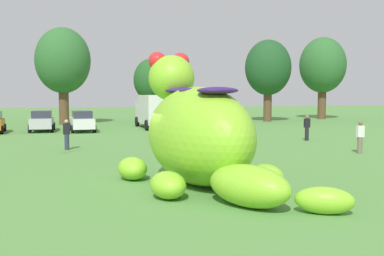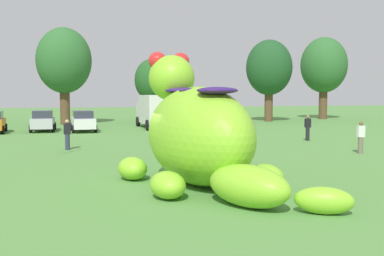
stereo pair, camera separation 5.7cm
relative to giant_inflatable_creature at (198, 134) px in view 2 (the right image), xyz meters
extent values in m
plane|color=#568E42|center=(-0.80, 0.99, -1.78)|extent=(160.00, 160.00, 0.00)
ellipsoid|color=#8CD12D|center=(-0.02, 0.01, -0.05)|extent=(4.20, 6.62, 3.45)
ellipsoid|color=#8CD12D|center=(-0.52, 2.57, 2.04)|extent=(2.18, 2.32, 1.82)
sphere|color=red|center=(-1.07, 2.74, 2.72)|extent=(0.73, 0.73, 0.73)
sphere|color=red|center=(-0.09, 2.93, 2.72)|extent=(0.73, 0.73, 0.73)
ellipsoid|color=navy|center=(-0.29, 1.36, 1.53)|extent=(1.57, 1.35, 0.23)
ellipsoid|color=navy|center=(-0.02, 0.01, 1.53)|extent=(1.57, 1.35, 0.23)
ellipsoid|color=navy|center=(0.28, -1.50, 1.53)|extent=(1.57, 1.35, 0.23)
ellipsoid|color=#8CD12D|center=(-2.23, 1.29, -1.36)|extent=(1.32, 1.65, 0.84)
ellipsoid|color=#8CD12D|center=(1.54, 2.04, -1.36)|extent=(1.32, 1.65, 0.84)
ellipsoid|color=#8CD12D|center=(-1.42, -1.99, -1.36)|extent=(1.32, 1.65, 0.84)
ellipsoid|color=#8CD12D|center=(2.04, -1.30, -1.36)|extent=(1.32, 1.65, 0.84)
ellipsoid|color=#8CD12D|center=(0.67, -3.45, -1.18)|extent=(2.61, 3.08, 1.21)
ellipsoid|color=#8CD12D|center=(2.39, -4.63, -1.41)|extent=(1.75, 1.38, 0.74)
cylinder|color=black|center=(-10.75, 24.30, -1.46)|extent=(0.30, 0.66, 0.64)
cylinder|color=black|center=(-10.51, 21.77, -1.46)|extent=(0.30, 0.66, 0.64)
cube|color=#B7BABF|center=(-7.74, 23.72, -1.06)|extent=(1.84, 4.16, 0.80)
cube|color=#2D333D|center=(-7.73, 23.57, -0.36)|extent=(1.56, 2.02, 0.60)
cylinder|color=black|center=(-8.63, 24.96, -1.46)|extent=(0.26, 0.65, 0.64)
cylinder|color=black|center=(-6.93, 25.02, -1.46)|extent=(0.26, 0.65, 0.64)
cylinder|color=black|center=(-8.54, 22.42, -1.46)|extent=(0.26, 0.65, 0.64)
cylinder|color=black|center=(-6.84, 22.48, -1.46)|extent=(0.26, 0.65, 0.64)
cube|color=white|center=(-4.50, 22.78, -1.06)|extent=(2.12, 4.26, 0.80)
cube|color=#2D333D|center=(-4.48, 22.63, -0.36)|extent=(1.69, 2.11, 0.60)
cylinder|color=black|center=(-5.48, 23.95, -1.46)|extent=(0.31, 0.66, 0.64)
cylinder|color=black|center=(-3.79, 24.13, -1.46)|extent=(0.31, 0.66, 0.64)
cylinder|color=black|center=(-5.21, 21.43, -1.46)|extent=(0.31, 0.66, 0.64)
cylinder|color=black|center=(-3.52, 21.61, -1.46)|extent=(0.31, 0.66, 0.64)
cube|color=silver|center=(1.43, 27.57, -0.38)|extent=(2.15, 1.97, 1.90)
cube|color=silver|center=(1.71, 24.38, -0.08)|extent=(2.49, 4.77, 2.50)
cylinder|color=black|center=(0.44, 27.48, -1.33)|extent=(0.36, 0.92, 0.90)
cylinder|color=black|center=(2.43, 27.66, -1.33)|extent=(0.36, 0.92, 0.90)
cylinder|color=black|center=(0.81, 22.69, -1.33)|extent=(0.36, 0.92, 0.90)
cylinder|color=black|center=(2.90, 22.87, -1.33)|extent=(0.36, 0.92, 0.90)
cylinder|color=brown|center=(-6.43, 31.60, -0.10)|extent=(0.96, 0.96, 3.37)
ellipsoid|color=#2D662D|center=(-6.43, 31.60, 4.55)|extent=(5.39, 5.39, 6.46)
cylinder|color=brown|center=(2.67, 34.39, -0.58)|extent=(0.69, 0.69, 2.41)
ellipsoid|color=#235623|center=(2.67, 34.39, 2.75)|extent=(3.85, 3.85, 4.63)
cylinder|color=brown|center=(15.09, 31.61, -0.22)|extent=(0.89, 0.89, 3.12)
ellipsoid|color=#1E4C23|center=(15.09, 31.61, 4.09)|extent=(5.00, 5.00, 6.00)
cylinder|color=brown|center=(23.13, 34.56, -0.08)|extent=(0.97, 0.97, 3.41)
ellipsoid|color=#2D662D|center=(23.13, 34.56, 4.62)|extent=(5.45, 5.45, 6.54)
cylinder|color=#726656|center=(10.16, 6.00, -1.34)|extent=(0.26, 0.26, 0.88)
cube|color=white|center=(10.16, 6.00, -0.60)|extent=(0.38, 0.22, 0.60)
sphere|color=brown|center=(10.16, 6.00, -0.18)|extent=(0.22, 0.22, 0.22)
cylinder|color=black|center=(10.35, 12.53, -1.34)|extent=(0.26, 0.26, 0.88)
cube|color=black|center=(10.35, 12.53, -0.60)|extent=(0.38, 0.22, 0.60)
sphere|color=#9E7051|center=(10.35, 12.53, -0.18)|extent=(0.22, 0.22, 0.22)
cylinder|color=black|center=(8.36, 20.19, -1.34)|extent=(0.26, 0.26, 0.88)
cube|color=white|center=(8.36, 20.19, -0.60)|extent=(0.38, 0.22, 0.60)
sphere|color=tan|center=(8.36, 20.19, -0.18)|extent=(0.22, 0.22, 0.22)
cylinder|color=#2D334C|center=(-5.09, 10.87, -1.34)|extent=(0.26, 0.26, 0.88)
cube|color=black|center=(-5.09, 10.87, -0.60)|extent=(0.38, 0.22, 0.60)
sphere|color=tan|center=(-5.09, 10.87, -0.18)|extent=(0.22, 0.22, 0.22)
camera|label=1|loc=(-3.64, -15.70, 1.50)|focal=42.94mm
camera|label=2|loc=(-3.58, -15.71, 1.50)|focal=42.94mm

